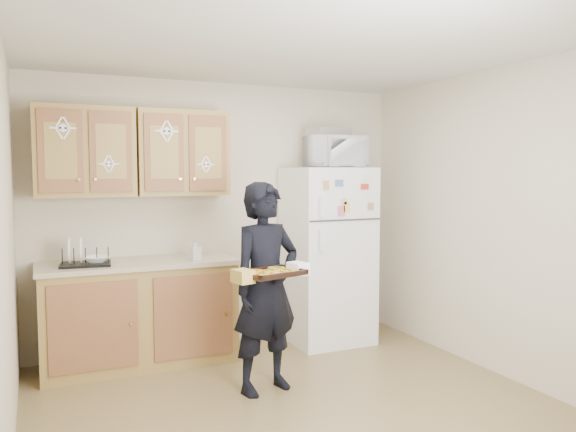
{
  "coord_description": "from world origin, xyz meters",
  "views": [
    {
      "loc": [
        -1.63,
        -3.37,
        1.66
      ],
      "look_at": [
        0.09,
        0.45,
        1.33
      ],
      "focal_mm": 35.0,
      "sensor_mm": 36.0,
      "label": 1
    }
  ],
  "objects_px": {
    "baking_tray": "(271,274)",
    "refrigerator": "(327,255)",
    "microwave": "(335,152)",
    "person": "(266,287)",
    "dish_rack": "(85,256)"
  },
  "relations": [
    {
      "from": "baking_tray",
      "to": "refrigerator",
      "type": "bearing_deg",
      "value": 33.57
    },
    {
      "from": "baking_tray",
      "to": "microwave",
      "type": "distance_m",
      "value": 1.88
    },
    {
      "from": "refrigerator",
      "to": "baking_tray",
      "type": "height_order",
      "value": "refrigerator"
    },
    {
      "from": "refrigerator",
      "to": "microwave",
      "type": "height_order",
      "value": "microwave"
    },
    {
      "from": "person",
      "to": "microwave",
      "type": "height_order",
      "value": "microwave"
    },
    {
      "from": "person",
      "to": "microwave",
      "type": "distance_m",
      "value": 1.75
    },
    {
      "from": "person",
      "to": "baking_tray",
      "type": "xyz_separation_m",
      "value": [
        -0.08,
        -0.29,
        0.16
      ]
    },
    {
      "from": "baking_tray",
      "to": "dish_rack",
      "type": "bearing_deg",
      "value": 118.01
    },
    {
      "from": "baking_tray",
      "to": "dish_rack",
      "type": "height_order",
      "value": "dish_rack"
    },
    {
      "from": "refrigerator",
      "to": "dish_rack",
      "type": "height_order",
      "value": "refrigerator"
    },
    {
      "from": "refrigerator",
      "to": "microwave",
      "type": "distance_m",
      "value": 1.0
    },
    {
      "from": "baking_tray",
      "to": "dish_rack",
      "type": "relative_size",
      "value": 1.07
    },
    {
      "from": "refrigerator",
      "to": "person",
      "type": "bearing_deg",
      "value": -137.43
    },
    {
      "from": "person",
      "to": "refrigerator",
      "type": "bearing_deg",
      "value": 27.93
    },
    {
      "from": "refrigerator",
      "to": "microwave",
      "type": "bearing_deg",
      "value": -42.98
    }
  ]
}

